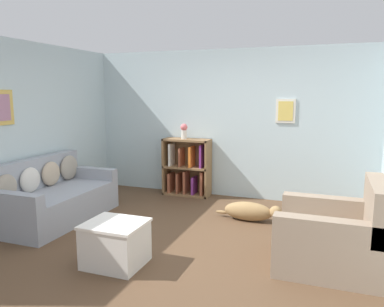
{
  "coord_description": "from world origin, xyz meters",
  "views": [
    {
      "loc": [
        1.69,
        -4.2,
        1.85
      ],
      "look_at": [
        0.0,
        0.4,
        1.05
      ],
      "focal_mm": 35.0,
      "sensor_mm": 36.0,
      "label": 1
    }
  ],
  "objects_px": {
    "recliner_chair": "(335,237)",
    "vase": "(184,130)",
    "dog": "(250,211)",
    "bookshelf": "(187,169)",
    "couch": "(53,198)",
    "coffee_table": "(115,242)"
  },
  "relations": [
    {
      "from": "coffee_table",
      "to": "dog",
      "type": "bearing_deg",
      "value": 60.21
    },
    {
      "from": "recliner_chair",
      "to": "dog",
      "type": "distance_m",
      "value": 1.62
    },
    {
      "from": "couch",
      "to": "vase",
      "type": "relative_size",
      "value": 6.66
    },
    {
      "from": "coffee_table",
      "to": "vase",
      "type": "xyz_separation_m",
      "value": [
        -0.34,
        2.91,
        0.93
      ]
    },
    {
      "from": "dog",
      "to": "vase",
      "type": "distance_m",
      "value": 2.04
    },
    {
      "from": "couch",
      "to": "coffee_table",
      "type": "distance_m",
      "value": 1.9
    },
    {
      "from": "dog",
      "to": "couch",
      "type": "bearing_deg",
      "value": -161.01
    },
    {
      "from": "couch",
      "to": "dog",
      "type": "distance_m",
      "value": 2.89
    },
    {
      "from": "recliner_chair",
      "to": "coffee_table",
      "type": "bearing_deg",
      "value": -161.01
    },
    {
      "from": "bookshelf",
      "to": "recliner_chair",
      "type": "relative_size",
      "value": 0.96
    },
    {
      "from": "couch",
      "to": "coffee_table",
      "type": "relative_size",
      "value": 2.92
    },
    {
      "from": "recliner_chair",
      "to": "vase",
      "type": "relative_size",
      "value": 3.9
    },
    {
      "from": "couch",
      "to": "recliner_chair",
      "type": "height_order",
      "value": "recliner_chair"
    },
    {
      "from": "recliner_chair",
      "to": "dog",
      "type": "bearing_deg",
      "value": 134.92
    },
    {
      "from": "recliner_chair",
      "to": "dog",
      "type": "relative_size",
      "value": 1.09
    },
    {
      "from": "vase",
      "to": "dog",
      "type": "bearing_deg",
      "value": -35.1
    },
    {
      "from": "dog",
      "to": "recliner_chair",
      "type": "bearing_deg",
      "value": -45.08
    },
    {
      "from": "couch",
      "to": "vase",
      "type": "distance_m",
      "value": 2.49
    },
    {
      "from": "bookshelf",
      "to": "coffee_table",
      "type": "distance_m",
      "value": 2.95
    },
    {
      "from": "couch",
      "to": "bookshelf",
      "type": "bearing_deg",
      "value": 55.42
    },
    {
      "from": "bookshelf",
      "to": "recliner_chair",
      "type": "xyz_separation_m",
      "value": [
        2.51,
        -2.16,
        -0.15
      ]
    },
    {
      "from": "bookshelf",
      "to": "recliner_chair",
      "type": "distance_m",
      "value": 3.32
    }
  ]
}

